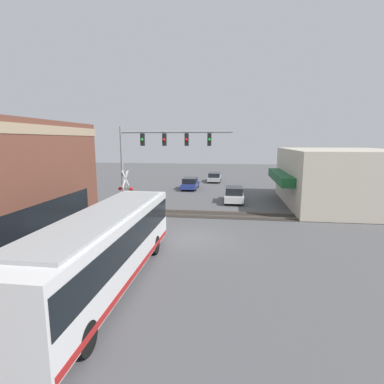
# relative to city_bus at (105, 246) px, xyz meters

# --- Properties ---
(ground_plane) EXTENTS (120.00, 120.00, 0.00)m
(ground_plane) POSITION_rel_city_bus_xyz_m (6.68, -2.80, -1.74)
(ground_plane) COLOR #565659
(shop_building) EXTENTS (13.15, 10.69, 5.22)m
(shop_building) POSITION_rel_city_bus_xyz_m (18.00, -15.00, 0.87)
(shop_building) COLOR beige
(shop_building) RESTS_ON ground
(city_bus) EXTENTS (11.74, 2.59, 3.14)m
(city_bus) POSITION_rel_city_bus_xyz_m (0.00, 0.00, 0.00)
(city_bus) COLOR white
(city_bus) RESTS_ON ground
(traffic_signal_gantry) EXTENTS (0.42, 8.38, 7.03)m
(traffic_signal_gantry) POSITION_rel_city_bus_xyz_m (10.60, 0.43, 3.60)
(traffic_signal_gantry) COLOR gray
(traffic_signal_gantry) RESTS_ON ground
(crossing_signal) EXTENTS (1.41, 1.18, 3.81)m
(crossing_signal) POSITION_rel_city_bus_xyz_m (10.94, 3.05, 0.56)
(crossing_signal) COLOR gray
(crossing_signal) RESTS_ON ground
(rail_track_near) EXTENTS (2.60, 60.00, 0.15)m
(rail_track_near) POSITION_rel_city_bus_xyz_m (12.68, -2.80, -1.71)
(rail_track_near) COLOR #332D28
(rail_track_near) RESTS_ON ground
(parked_car_white) EXTENTS (4.26, 1.82, 1.54)m
(parked_car_white) POSITION_rel_city_bus_xyz_m (18.03, -5.40, -1.03)
(parked_car_white) COLOR silver
(parked_car_white) RESTS_ON ground
(parked_car_blue) EXTENTS (4.58, 1.82, 1.45)m
(parked_car_blue) POSITION_rel_city_bus_xyz_m (25.43, -0.00, -1.06)
(parked_car_blue) COLOR navy
(parked_car_blue) RESTS_ON ground
(parked_car_silver) EXTENTS (4.72, 1.82, 1.35)m
(parked_car_silver) POSITION_rel_city_bus_xyz_m (32.65, -2.60, -1.10)
(parked_car_silver) COLOR #B7B7BC
(parked_car_silver) RESTS_ON ground
(pedestrian_at_crossing) EXTENTS (0.34, 0.34, 1.85)m
(pedestrian_at_crossing) POSITION_rel_city_bus_xyz_m (11.55, 2.34, -0.79)
(pedestrian_at_crossing) COLOR black
(pedestrian_at_crossing) RESTS_ON ground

